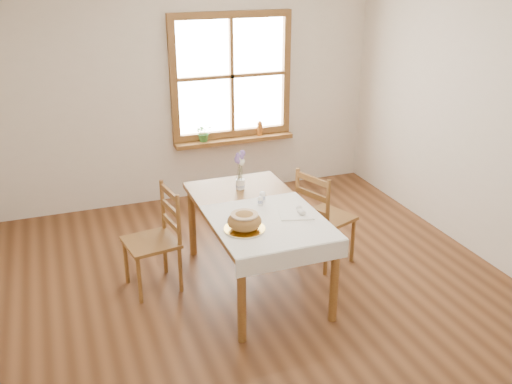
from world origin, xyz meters
The scene contains 18 objects.
ground centered at (0.00, 0.00, 0.00)m, with size 5.00×5.00×0.00m, color brown.
room_walls centered at (0.00, 0.00, 1.71)m, with size 4.60×5.10×2.65m.
window centered at (0.50, 2.47, 1.45)m, with size 1.46×0.08×1.46m.
window_sill centered at (0.50, 2.40, 0.69)m, with size 1.46×0.20×0.05m.
dining_table centered at (0.00, 0.30, 0.66)m, with size 0.90×1.60×0.75m.
table_linen centered at (0.00, 0.00, 0.76)m, with size 0.91×0.99×0.01m, color white.
chair_left centered at (-0.88, 0.57, 0.46)m, with size 0.43×0.45×0.93m, color brown, non-canonical shape.
chair_right centered at (0.77, 0.47, 0.48)m, with size 0.44×0.47×0.95m, color brown, non-canonical shape.
bread_plate centered at (-0.24, -0.09, 0.77)m, with size 0.32×0.32×0.02m, color white.
bread_loaf centered at (-0.24, -0.09, 0.85)m, with size 0.27×0.27×0.15m, color olive.
egg_napkin centered at (0.26, 0.04, 0.77)m, with size 0.27×0.23×0.01m, color white.
eggs centered at (0.26, 0.04, 0.80)m, with size 0.21×0.19×0.05m, color silver, non-canonical shape.
salt_shaker centered at (0.05, 0.32, 0.80)m, with size 0.05×0.05×0.09m, color white.
pepper_shaker centered at (0.09, 0.39, 0.81)m, with size 0.05×0.05×0.10m, color white.
flower_vase centered at (0.01, 0.75, 0.80)m, with size 0.08×0.08×0.09m, color white.
lavender_bouquet centered at (0.01, 0.75, 0.98)m, with size 0.15×0.15×0.27m, color #77599D, non-canonical shape.
potted_plant centered at (0.12, 2.40, 0.80)m, with size 0.19×0.22×0.17m, color #36712D.
amber_bottle centered at (0.83, 2.40, 0.81)m, with size 0.06×0.06×0.18m, color #B46221.
Camera 1 is at (-1.56, -3.88, 2.76)m, focal length 40.00 mm.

